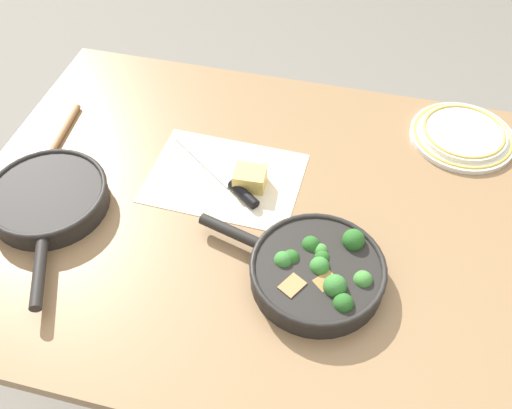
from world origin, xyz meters
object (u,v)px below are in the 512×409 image
object	(u,v)px
skillet_broccoli	(317,271)
dinner_plate_stack	(463,134)
grater_knife	(226,179)
cheese_block	(250,178)
skillet_eggs	(48,199)
wooden_spoon	(45,162)

from	to	relation	value
skillet_broccoli	dinner_plate_stack	bearing A→B (deg)	-103.71
grater_knife	cheese_block	bearing A→B (deg)	-141.20
skillet_eggs	cheese_block	xyz separation A→B (m)	(-0.41, -0.17, -0.00)
skillet_broccoli	cheese_block	bearing A→B (deg)	-33.26
grater_knife	dinner_plate_stack	xyz separation A→B (m)	(-0.52, -0.28, 0.00)
wooden_spoon	cheese_block	size ratio (longest dim) A/B	4.57
skillet_eggs	wooden_spoon	distance (m)	0.14
cheese_block	dinner_plate_stack	xyz separation A→B (m)	(-0.47, -0.28, -0.01)
skillet_eggs	cheese_block	bearing A→B (deg)	89.25
skillet_broccoli	grater_knife	size ratio (longest dim) A/B	1.55
wooden_spoon	dinner_plate_stack	bearing A→B (deg)	104.38
cheese_block	dinner_plate_stack	size ratio (longest dim) A/B	0.29
grater_knife	cheese_block	distance (m)	0.06
dinner_plate_stack	cheese_block	bearing A→B (deg)	30.97
skillet_broccoli	wooden_spoon	distance (m)	0.69
wooden_spoon	skillet_eggs	bearing A→B (deg)	27.37
skillet_broccoli	cheese_block	world-z (taller)	skillet_broccoli
skillet_eggs	wooden_spoon	size ratio (longest dim) A/B	1.18
grater_knife	skillet_broccoli	bearing A→B (deg)	176.04
skillet_broccoli	dinner_plate_stack	xyz separation A→B (m)	(-0.28, -0.50, -0.02)
skillet_eggs	skillet_broccoli	bearing A→B (deg)	62.25
skillet_broccoli	grater_knife	xyz separation A→B (m)	(0.24, -0.21, -0.02)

